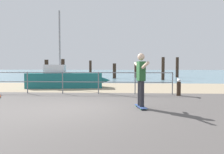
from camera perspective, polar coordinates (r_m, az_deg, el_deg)
ground_plane at (r=6.26m, az=-11.21°, el=-9.66°), size 24.00×10.00×0.04m
beach_strip at (r=14.06m, az=-2.89°, el=-2.59°), size 24.00×6.00×0.04m
sea_surface at (r=41.96m, az=1.38°, el=1.11°), size 72.00×50.00×0.04m
railing_fence at (r=11.21m, az=-16.57°, el=-0.53°), size 12.03×0.05×1.05m
sailboat at (r=13.91m, az=-11.08°, el=-0.56°), size 5.05×1.98×4.60m
skateboard at (r=7.21m, az=7.26°, el=-7.41°), size 0.36×0.82×0.08m
skateboarder at (r=7.10m, az=7.31°, el=0.15°), size 0.39×1.43×1.65m
bollard_short at (r=10.40m, az=16.46°, el=-2.93°), size 0.18×0.18×0.63m
seagull at (r=10.39m, az=16.47°, el=-0.76°), size 0.15×0.49×0.18m
groyne_post_0 at (r=23.79m, az=-16.16°, el=1.89°), size 0.38×0.38×1.92m
groyne_post_1 at (r=21.07m, az=-12.27°, el=1.82°), size 0.33×0.33×1.93m
groyne_post_2 at (r=22.11m, az=-5.46°, el=1.79°), size 0.24×0.24×1.82m
groyne_post_3 at (r=23.08m, az=0.61°, el=1.52°), size 0.34×0.34×1.55m
groyne_post_4 at (r=24.75m, az=6.09°, el=1.61°), size 0.38×0.38×1.56m
groyne_post_5 at (r=21.19m, az=12.73°, el=2.06°), size 0.29×0.29×2.11m
groyne_post_6 at (r=26.03m, az=16.11°, el=2.34°), size 0.33×0.33×2.25m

